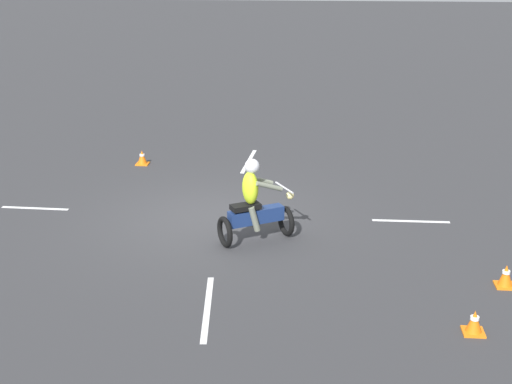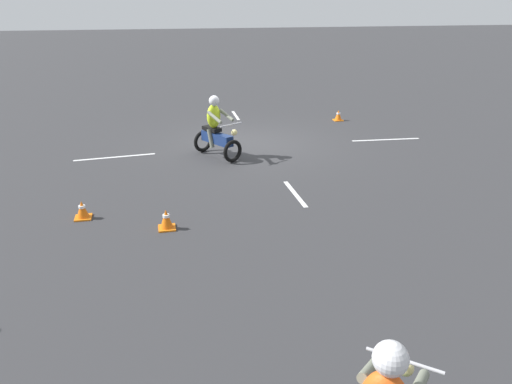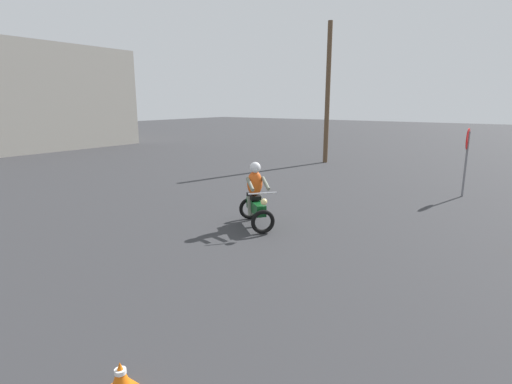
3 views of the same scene
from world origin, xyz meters
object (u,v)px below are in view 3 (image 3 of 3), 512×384
stop_sign (467,148)px  traffic_cone_far_right (121,377)px  motorcycle_rider_background (256,198)px  utility_pole_near (328,94)px

stop_sign → traffic_cone_far_right: bearing=172.2°
motorcycle_rider_background → traffic_cone_far_right: motorcycle_rider_background is taller
stop_sign → utility_pole_near: 8.71m
stop_sign → utility_pole_near: (4.58, 7.16, 1.89)m
traffic_cone_far_right → utility_pole_near: utility_pole_near is taller
traffic_cone_far_right → motorcycle_rider_background: bearing=20.7°
motorcycle_rider_background → utility_pole_near: 12.01m
motorcycle_rider_background → traffic_cone_far_right: 6.30m
traffic_cone_far_right → utility_pole_near: bearing=17.7°
stop_sign → motorcycle_rider_background: bearing=149.4°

